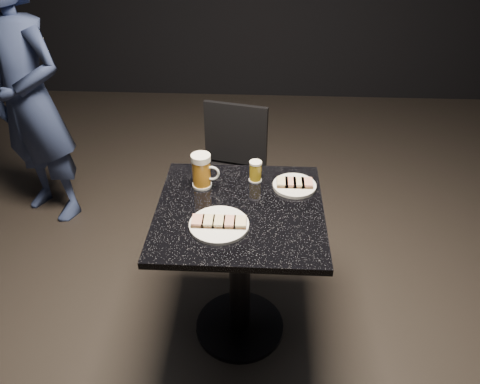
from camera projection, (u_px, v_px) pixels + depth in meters
The scene contains 10 objects.
floor at pixel (240, 327), 2.37m from camera, with size 6.00×6.00×0.00m, color black.
plate_large at pixel (219, 225), 1.85m from camera, with size 0.24×0.24×0.01m, color white.
plate_small at pixel (294, 186), 2.08m from camera, with size 0.19×0.19×0.01m, color white.
patron at pixel (29, 100), 2.77m from camera, with size 0.58×0.38×1.59m, color navy.
table at pixel (240, 252), 2.09m from camera, with size 0.70×0.70×0.75m.
beer_mug at pixel (202, 171), 2.05m from camera, with size 0.13×0.09×0.16m.
beer_tumbler at pixel (255, 171), 2.10m from camera, with size 0.06×0.06×0.10m.
chair at pixel (231, 170), 2.69m from camera, with size 0.44×0.44×0.85m.
canapes_on_plate_large at pixel (219, 222), 1.84m from camera, with size 0.22×0.07×0.02m.
canapes_on_plate_small at pixel (295, 183), 2.07m from camera, with size 0.16×0.07×0.02m.
Camera 1 is at (0.08, -1.57, 1.91)m, focal length 35.00 mm.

